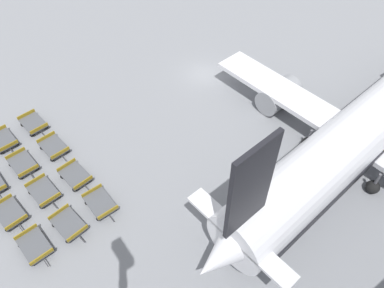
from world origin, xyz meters
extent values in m
plane|color=gray|center=(0.00, 0.00, 0.00)|extent=(500.00, 500.00, 0.00)
cylinder|color=white|center=(16.08, 4.56, 3.25)|extent=(7.83, 32.62, 4.38)
cone|color=white|center=(17.82, -11.52, 3.25)|extent=(4.70, 5.67, 4.16)
cube|color=black|center=(17.73, -10.70, 8.68)|extent=(0.63, 3.29, 6.48)
cube|color=white|center=(17.76, -10.90, 3.91)|extent=(8.24, 2.11, 0.24)
cube|color=white|center=(16.22, 3.27, 2.27)|extent=(29.29, 6.22, 0.44)
cylinder|color=gray|center=(7.92, 2.77, 1.27)|extent=(2.85, 4.26, 2.43)
cube|color=black|center=(16.08, 4.56, 2.48)|extent=(7.57, 29.42, 0.79)
cylinder|color=#56565B|center=(19.50, 1.67, 1.35)|extent=(0.24, 0.24, 1.62)
sphere|color=black|center=(19.50, 1.67, 0.54)|extent=(1.08, 1.08, 1.08)
cylinder|color=#56565B|center=(13.36, 1.01, 1.35)|extent=(0.24, 0.24, 1.62)
sphere|color=black|center=(13.36, 1.01, 0.54)|extent=(1.08, 1.08, 1.08)
sphere|color=black|center=(2.50, -21.56, 0.18)|extent=(0.36, 0.36, 0.36)
cube|color=#515459|center=(5.28, -22.02, 0.55)|extent=(2.77, 2.05, 0.10)
cube|color=olive|center=(6.50, -21.84, 0.76)|extent=(0.32, 1.70, 0.32)
cube|color=olive|center=(4.05, -22.20, 0.76)|extent=(0.32, 1.70, 0.32)
cube|color=#333338|center=(6.89, -21.78, 0.43)|extent=(0.70, 0.16, 0.06)
sphere|color=black|center=(6.27, -22.61, 0.18)|extent=(0.36, 0.36, 0.36)
sphere|color=black|center=(6.06, -21.17, 0.18)|extent=(0.36, 0.36, 0.36)
sphere|color=black|center=(4.29, -21.43, 0.18)|extent=(0.36, 0.36, 0.36)
cube|color=#515459|center=(8.86, -21.45, 0.55)|extent=(2.71, 1.95, 0.10)
cube|color=olive|center=(10.09, -21.33, 0.76)|extent=(0.25, 1.70, 0.32)
cube|color=olive|center=(7.63, -21.57, 0.76)|extent=(0.25, 1.70, 0.32)
cube|color=#333338|center=(10.48, -21.29, 0.43)|extent=(0.70, 0.13, 0.06)
sphere|color=black|center=(9.82, -22.08, 0.18)|extent=(0.36, 0.36, 0.36)
sphere|color=black|center=(9.68, -20.64, 0.18)|extent=(0.36, 0.36, 0.36)
sphere|color=black|center=(8.04, -22.26, 0.18)|extent=(0.36, 0.36, 0.36)
sphere|color=black|center=(7.90, -20.82, 0.18)|extent=(0.36, 0.36, 0.36)
cube|color=#515459|center=(-2.42, -20.10, 0.55)|extent=(2.72, 1.96, 0.10)
cube|color=olive|center=(-1.19, -19.97, 0.76)|extent=(0.26, 1.70, 0.32)
cube|color=#333338|center=(-0.80, -19.93, 0.43)|extent=(0.70, 0.13, 0.06)
sphere|color=black|center=(-1.45, -20.73, 0.18)|extent=(0.36, 0.36, 0.36)
sphere|color=black|center=(-1.60, -19.29, 0.18)|extent=(0.36, 0.36, 0.36)
sphere|color=black|center=(-3.38, -19.47, 0.18)|extent=(0.36, 0.36, 0.36)
cube|color=#515459|center=(1.20, -19.64, 0.55)|extent=(2.72, 1.97, 0.10)
cube|color=olive|center=(2.43, -19.51, 0.76)|extent=(0.26, 1.70, 0.32)
cube|color=olive|center=(-0.03, -19.78, 0.76)|extent=(0.26, 1.70, 0.32)
cube|color=#333338|center=(2.82, -19.47, 0.43)|extent=(0.70, 0.14, 0.06)
sphere|color=black|center=(2.16, -20.27, 0.18)|extent=(0.36, 0.36, 0.36)
sphere|color=black|center=(2.01, -18.83, 0.18)|extent=(0.36, 0.36, 0.36)
sphere|color=black|center=(0.39, -20.46, 0.18)|extent=(0.36, 0.36, 0.36)
sphere|color=black|center=(0.23, -19.02, 0.18)|extent=(0.36, 0.36, 0.36)
cube|color=#515459|center=(4.86, -19.28, 0.55)|extent=(2.75, 2.01, 0.10)
cube|color=olive|center=(6.08, -19.13, 0.76)|extent=(0.29, 1.70, 0.32)
cube|color=olive|center=(3.63, -19.43, 0.76)|extent=(0.29, 1.70, 0.32)
cube|color=#333338|center=(6.47, -19.08, 0.43)|extent=(0.70, 0.15, 0.06)
sphere|color=black|center=(5.83, -19.89, 0.18)|extent=(0.36, 0.36, 0.36)
sphere|color=black|center=(5.65, -18.45, 0.18)|extent=(0.36, 0.36, 0.36)
sphere|color=black|center=(4.06, -20.11, 0.18)|extent=(0.36, 0.36, 0.36)
sphere|color=black|center=(3.88, -18.67, 0.18)|extent=(0.36, 0.36, 0.36)
cube|color=#515459|center=(8.66, -18.86, 0.55)|extent=(2.80, 2.09, 0.10)
cube|color=olive|center=(9.88, -18.66, 0.76)|extent=(0.35, 1.69, 0.32)
cube|color=olive|center=(7.44, -19.06, 0.76)|extent=(0.35, 1.69, 0.32)
cube|color=#333338|center=(10.26, -18.59, 0.43)|extent=(0.70, 0.17, 0.06)
sphere|color=black|center=(9.66, -19.43, 0.18)|extent=(0.36, 0.36, 0.36)
sphere|color=black|center=(9.42, -18.00, 0.18)|extent=(0.36, 0.36, 0.36)
sphere|color=black|center=(7.89, -19.71, 0.18)|extent=(0.36, 0.36, 0.36)
sphere|color=black|center=(7.66, -18.29, 0.18)|extent=(0.36, 0.36, 0.36)
cube|color=#515459|center=(-2.90, -17.26, 0.55)|extent=(2.75, 2.02, 0.10)
cube|color=olive|center=(-1.67, -17.10, 0.76)|extent=(0.30, 1.70, 0.32)
cube|color=olive|center=(-4.13, -17.42, 0.76)|extent=(0.30, 1.70, 0.32)
cube|color=#333338|center=(-1.28, -17.05, 0.43)|extent=(0.70, 0.15, 0.06)
sphere|color=black|center=(-1.92, -17.86, 0.18)|extent=(0.36, 0.36, 0.36)
sphere|color=black|center=(-2.10, -16.43, 0.18)|extent=(0.36, 0.36, 0.36)
sphere|color=black|center=(-3.69, -18.09, 0.18)|extent=(0.36, 0.36, 0.36)
sphere|color=black|center=(-3.88, -16.66, 0.18)|extent=(0.36, 0.36, 0.36)
cube|color=#515459|center=(0.90, -16.86, 0.55)|extent=(2.74, 2.00, 0.10)
cube|color=olive|center=(2.13, -16.71, 0.76)|extent=(0.29, 1.70, 0.32)
cube|color=olive|center=(-0.32, -17.01, 0.76)|extent=(0.29, 1.70, 0.32)
cube|color=#333338|center=(2.52, -16.66, 0.43)|extent=(0.70, 0.14, 0.06)
sphere|color=black|center=(1.88, -17.47, 0.18)|extent=(0.36, 0.36, 0.36)
sphere|color=black|center=(1.70, -16.03, 0.18)|extent=(0.36, 0.36, 0.36)
sphere|color=black|center=(0.10, -17.69, 0.18)|extent=(0.36, 0.36, 0.36)
sphere|color=black|center=(-0.07, -16.25, 0.18)|extent=(0.36, 0.36, 0.36)
cube|color=#515459|center=(4.85, -16.64, 0.55)|extent=(2.77, 2.05, 0.10)
cube|color=olive|center=(6.07, -16.46, 0.76)|extent=(0.33, 1.70, 0.32)
cube|color=olive|center=(3.62, -16.82, 0.76)|extent=(0.33, 1.70, 0.32)
cube|color=#333338|center=(6.46, -16.41, 0.43)|extent=(0.70, 0.16, 0.06)
sphere|color=black|center=(5.84, -17.23, 0.18)|extent=(0.36, 0.36, 0.36)
sphere|color=black|center=(5.63, -15.80, 0.18)|extent=(0.36, 0.36, 0.36)
sphere|color=black|center=(4.07, -17.49, 0.18)|extent=(0.36, 0.36, 0.36)
sphere|color=black|center=(3.86, -16.06, 0.18)|extent=(0.36, 0.36, 0.36)
cube|color=#515459|center=(8.38, -16.19, 0.55)|extent=(2.63, 1.82, 0.10)
cube|color=olive|center=(9.61, -16.13, 0.76)|extent=(0.16, 1.70, 0.32)
cube|color=olive|center=(7.14, -16.25, 0.76)|extent=(0.16, 1.70, 0.32)
cube|color=#333338|center=(10.00, -16.11, 0.43)|extent=(0.70, 0.09, 0.06)
sphere|color=black|center=(9.31, -16.87, 0.18)|extent=(0.36, 0.36, 0.36)
sphere|color=black|center=(9.23, -15.42, 0.18)|extent=(0.36, 0.36, 0.36)
sphere|color=black|center=(7.52, -16.95, 0.18)|extent=(0.36, 0.36, 0.36)
sphere|color=black|center=(7.45, -15.51, 0.18)|extent=(0.36, 0.36, 0.36)
camera|label=1|loc=(24.98, -19.66, 24.42)|focal=35.00mm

